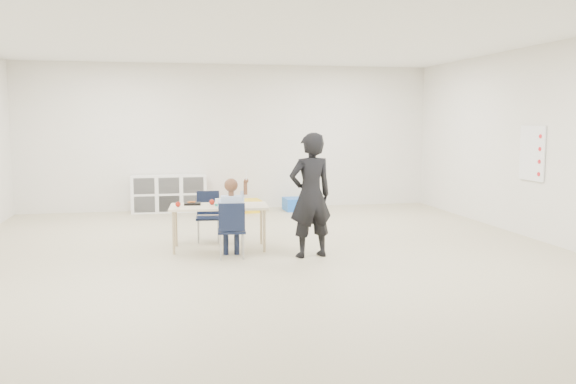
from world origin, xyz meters
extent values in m
plane|color=#C0B493|center=(0.00, 0.00, 0.00)|extent=(9.00, 9.00, 0.00)
plane|color=white|center=(0.00, 0.00, 2.80)|extent=(9.00, 9.00, 0.00)
cube|color=white|center=(0.00, 4.50, 1.40)|extent=(8.00, 0.02, 2.80)
cube|color=white|center=(0.00, -4.50, 1.40)|extent=(8.00, 0.02, 2.80)
cube|color=white|center=(4.00, 0.00, 1.40)|extent=(0.02, 9.00, 2.80)
cube|color=#FBEBC9|center=(-0.58, 0.72, 0.58)|extent=(1.34, 0.75, 0.03)
cube|color=black|center=(-0.50, 0.76, 0.61)|extent=(0.23, 0.18, 0.03)
cube|color=black|center=(-0.92, 0.84, 0.61)|extent=(0.23, 0.18, 0.03)
cube|color=white|center=(-0.60, 0.62, 0.64)|extent=(0.08, 0.08, 0.10)
ellipsoid|color=tan|center=(-0.34, 0.58, 0.63)|extent=(0.09, 0.09, 0.07)
sphere|color=maroon|center=(-0.66, 0.81, 0.63)|extent=(0.07, 0.07, 0.07)
sphere|color=maroon|center=(-1.12, 0.69, 0.63)|extent=(0.07, 0.07, 0.07)
cube|color=white|center=(-1.20, 4.28, 0.35)|extent=(1.40, 0.40, 0.70)
cube|color=white|center=(3.98, 0.60, 1.25)|extent=(0.02, 0.60, 0.80)
imported|color=black|center=(0.51, 0.02, 0.79)|extent=(0.64, 0.49, 1.58)
cube|color=red|center=(-0.07, 3.85, 0.11)|extent=(0.37, 0.47, 0.22)
cube|color=yellow|center=(0.31, 3.98, 0.12)|extent=(0.40, 0.50, 0.23)
cube|color=blue|center=(1.16, 3.98, 0.12)|extent=(0.40, 0.50, 0.24)
camera|label=1|loc=(-1.30, -7.37, 1.73)|focal=38.00mm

